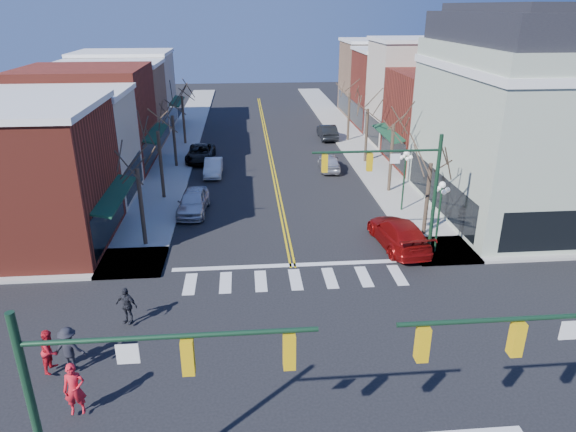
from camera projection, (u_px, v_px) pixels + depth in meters
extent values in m
plane|color=black|center=(311.00, 355.00, 20.80)|extent=(160.00, 160.00, 0.00)
cube|color=#9E9B93|center=(161.00, 193.00, 38.50)|extent=(3.50, 70.00, 0.15)
cube|color=#9E9B93|center=(389.00, 187.00, 39.91)|extent=(3.50, 70.00, 0.15)
cube|color=maroon|center=(12.00, 181.00, 28.86)|extent=(10.00, 8.50, 8.00)
cube|color=#BAAD99|center=(58.00, 149.00, 36.10)|extent=(10.00, 7.00, 7.50)
cube|color=maroon|center=(88.00, 119.00, 43.29)|extent=(10.00, 9.00, 8.50)
cube|color=#987154|center=(111.00, 106.00, 51.03)|extent=(10.00, 7.50, 7.80)
cube|color=#BAAD99|center=(127.00, 92.00, 58.09)|extent=(10.00, 8.00, 8.20)
cube|color=maroon|center=(451.00, 120.00, 44.26)|extent=(10.00, 8.50, 8.00)
cube|color=#BAAD99|center=(423.00, 94.00, 51.03)|extent=(10.00, 7.00, 10.00)
cube|color=maroon|center=(401.00, 90.00, 58.23)|extent=(10.00, 8.00, 8.50)
cube|color=#987154|center=(383.00, 79.00, 65.51)|extent=(10.00, 8.00, 9.00)
cube|color=#A3B098|center=(535.00, 132.00, 33.41)|extent=(12.00, 14.00, 11.00)
cube|color=white|center=(547.00, 67.00, 31.85)|extent=(12.25, 14.25, 0.50)
cube|color=black|center=(554.00, 28.00, 30.98)|extent=(11.40, 13.40, 1.80)
cube|color=black|center=(558.00, 8.00, 30.56)|extent=(9.80, 11.80, 0.60)
cylinder|color=#14331E|center=(171.00, 337.00, 11.21)|extent=(6.50, 0.12, 0.12)
cube|color=gold|center=(188.00, 356.00, 11.45)|extent=(0.28, 0.28, 0.90)
cube|color=gold|center=(289.00, 351.00, 11.63)|extent=(0.28, 0.28, 0.90)
cylinder|color=#14331E|center=(534.00, 318.00, 11.88)|extent=(6.50, 0.12, 0.12)
cube|color=gold|center=(516.00, 338.00, 12.06)|extent=(0.28, 0.28, 0.90)
cube|color=gold|center=(422.00, 344.00, 11.88)|extent=(0.28, 0.28, 0.90)
cylinder|color=#14331E|center=(434.00, 202.00, 26.85)|extent=(0.20, 0.20, 7.20)
cylinder|color=#14331E|center=(377.00, 151.00, 25.53)|extent=(6.50, 0.12, 0.12)
cube|color=gold|center=(370.00, 162.00, 25.71)|extent=(0.28, 0.28, 0.90)
cube|color=gold|center=(325.00, 163.00, 25.52)|extent=(0.28, 0.28, 0.90)
cylinder|color=#14331E|center=(438.00, 221.00, 28.53)|extent=(0.12, 0.12, 4.00)
sphere|color=white|center=(442.00, 185.00, 27.72)|extent=(0.36, 0.36, 0.36)
cylinder|color=#14331E|center=(404.00, 184.00, 34.53)|extent=(0.12, 0.12, 4.00)
sphere|color=white|center=(406.00, 153.00, 33.71)|extent=(0.36, 0.36, 0.36)
cylinder|color=#382B21|center=(142.00, 208.00, 29.36)|extent=(0.24, 0.24, 4.76)
cylinder|color=#382B21|center=(161.00, 166.00, 36.68)|extent=(0.24, 0.24, 5.04)
cylinder|color=#382B21|center=(174.00, 142.00, 44.15)|extent=(0.24, 0.24, 4.55)
cylinder|color=#382B21|center=(184.00, 121.00, 51.46)|extent=(0.24, 0.24, 4.90)
cylinder|color=#382B21|center=(427.00, 200.00, 30.74)|extent=(0.24, 0.24, 4.62)
cylinder|color=#382B21|center=(391.00, 159.00, 38.01)|extent=(0.24, 0.24, 5.18)
cylinder|color=#382B21|center=(366.00, 136.00, 45.45)|extent=(0.24, 0.24, 4.83)
cylinder|color=#382B21|center=(349.00, 117.00, 52.79)|extent=(0.24, 0.24, 4.97)
imported|color=silver|center=(193.00, 202.00, 34.82)|extent=(2.17, 4.78, 1.59)
imported|color=silver|center=(213.00, 167.00, 42.68)|extent=(1.46, 4.07, 1.33)
imported|color=black|center=(201.00, 153.00, 46.58)|extent=(2.56, 5.24, 1.43)
imported|color=maroon|center=(399.00, 233.00, 29.88)|extent=(2.84, 5.92, 1.66)
imported|color=silver|center=(329.00, 162.00, 43.95)|extent=(1.94, 4.30, 1.43)
imported|color=black|center=(327.00, 132.00, 54.31)|extent=(1.69, 4.71, 1.55)
imported|color=red|center=(75.00, 389.00, 17.27)|extent=(0.77, 0.56, 1.97)
imported|color=red|center=(50.00, 350.00, 19.41)|extent=(0.78, 0.94, 1.76)
imported|color=black|center=(126.00, 305.00, 22.35)|extent=(1.10, 0.77, 1.73)
imported|color=black|center=(69.00, 349.00, 19.45)|extent=(1.23, 0.79, 1.81)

